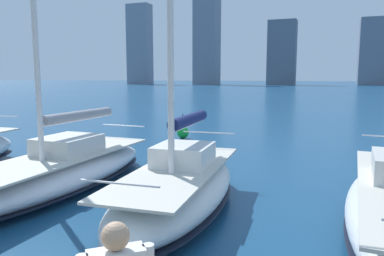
{
  "coord_description": "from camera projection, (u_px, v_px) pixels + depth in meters",
  "views": [
    {
      "loc": [
        -3.75,
        2.45,
        3.56
      ],
      "look_at": [
        -0.24,
        -6.78,
        2.2
      ],
      "focal_mm": 35.0,
      "sensor_mm": 36.0,
      "label": 1
    }
  ],
  "objects": [
    {
      "name": "city_skyline",
      "position": [
        369.0,
        34.0,
        142.69
      ],
      "size": [
        173.6,
        23.87,
        51.7
      ],
      "color": "gray",
      "rests_on": "ground"
    },
    {
      "name": "sailboat_navy",
      "position": [
        179.0,
        187.0,
        9.81
      ],
      "size": [
        2.86,
        7.14,
        9.63
      ],
      "color": "white",
      "rests_on": "ground"
    },
    {
      "name": "sailboat_grey",
      "position": [
        59.0,
        170.0,
        11.81
      ],
      "size": [
        2.68,
        8.74,
        11.53
      ],
      "color": "white",
      "rests_on": "ground"
    },
    {
      "name": "channel_buoy",
      "position": [
        183.0,
        132.0,
        21.67
      ],
      "size": [
        0.7,
        0.7,
        1.4
      ],
      "color": "green",
      "rests_on": "ground"
    }
  ]
}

